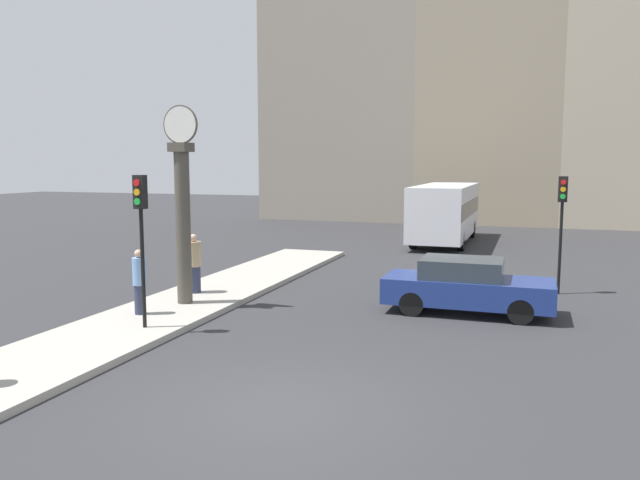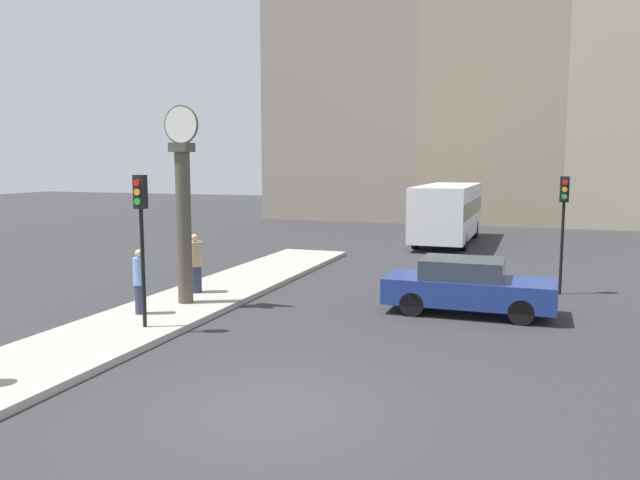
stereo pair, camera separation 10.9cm
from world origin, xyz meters
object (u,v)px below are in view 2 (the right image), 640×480
object	(u,v)px
bus_distant	(448,210)
traffic_light_far	(564,210)
pedestrian_blue_stripe	(140,282)
pedestrian_tan_coat	(195,264)
sedan_car	(467,286)
traffic_light_near	(141,219)
street_clock	(183,210)

from	to	relation	value
bus_distant	traffic_light_far	bearing A→B (deg)	-66.28
traffic_light_far	pedestrian_blue_stripe	bearing A→B (deg)	-146.10
pedestrian_tan_coat	pedestrian_blue_stripe	bearing A→B (deg)	-88.88
pedestrian_tan_coat	pedestrian_blue_stripe	xyz separation A→B (m)	(0.05, -2.74, -0.02)
sedan_car	pedestrian_tan_coat	distance (m)	7.74
traffic_light_far	pedestrian_blue_stripe	distance (m)	12.19
traffic_light_near	traffic_light_far	bearing A→B (deg)	40.34
sedan_car	bus_distant	xyz separation A→B (m)	(-2.50, 14.47, 0.90)
traffic_light_far	street_clock	xyz separation A→B (m)	(-9.64, -5.27, 0.12)
traffic_light_near	sedan_car	bearing A→B (deg)	33.04
sedan_car	traffic_light_far	world-z (taller)	traffic_light_far
bus_distant	traffic_light_far	xyz separation A→B (m)	(4.88, -11.10, 0.91)
traffic_light_far	pedestrian_tan_coat	size ratio (longest dim) A/B	2.05
bus_distant	street_clock	xyz separation A→B (m)	(-4.76, -16.37, 1.04)
sedan_car	pedestrian_tan_coat	size ratio (longest dim) A/B	2.51
sedan_car	pedestrian_tan_coat	xyz separation A→B (m)	(-7.71, -0.63, 0.27)
bus_distant	traffic_light_near	bearing A→B (deg)	-102.83
traffic_light_far	traffic_light_near	bearing A→B (deg)	-139.66
sedan_car	traffic_light_near	xyz separation A→B (m)	(-6.80, -4.42, 1.94)
traffic_light_far	pedestrian_blue_stripe	xyz separation A→B (m)	(-10.03, -6.74, -1.56)
bus_distant	street_clock	distance (m)	17.08
sedan_car	pedestrian_blue_stripe	bearing A→B (deg)	-156.25
sedan_car	bus_distant	bearing A→B (deg)	99.79
bus_distant	pedestrian_blue_stripe	size ratio (longest dim) A/B	5.14
sedan_car	bus_distant	world-z (taller)	bus_distant
street_clock	pedestrian_blue_stripe	distance (m)	2.27
pedestrian_blue_stripe	bus_distant	bearing A→B (deg)	73.88
traffic_light_near	pedestrian_tan_coat	size ratio (longest dim) A/B	2.04
bus_distant	pedestrian_tan_coat	distance (m)	15.99
sedan_car	traffic_light_near	bearing A→B (deg)	-146.96
street_clock	pedestrian_blue_stripe	world-z (taller)	street_clock
traffic_light_near	bus_distant	bearing A→B (deg)	77.17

